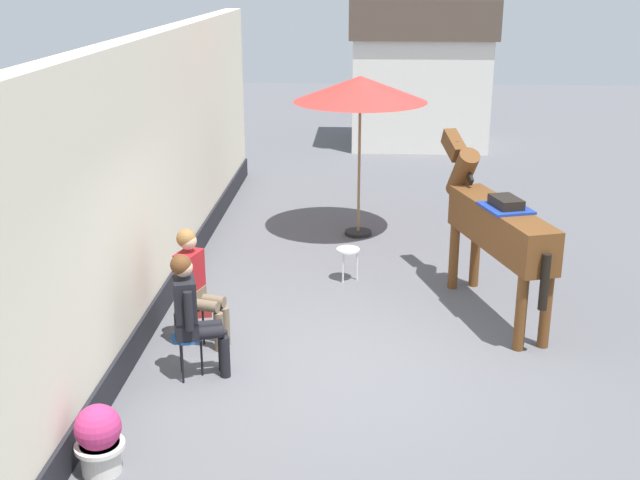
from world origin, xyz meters
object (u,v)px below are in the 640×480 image
object	(u,v)px
satchel_bag	(200,309)
seated_visitor_near	(192,309)
spare_stool_white	(348,253)
seated_visitor_far	(195,281)
saddled_horse_center	(495,224)
flower_planter_near	(99,438)
cafe_parasol	(360,90)

from	to	relation	value
satchel_bag	seated_visitor_near	bearing A→B (deg)	85.40
spare_stool_white	satchel_bag	distance (m)	2.29
seated_visitor_far	saddled_horse_center	distance (m)	3.72
spare_stool_white	satchel_bag	bearing A→B (deg)	-143.01
seated_visitor_near	seated_visitor_far	xyz separation A→B (m)	(-0.13, 0.79, 0.00)
saddled_horse_center	seated_visitor_near	bearing A→B (deg)	-150.30
flower_planter_near	satchel_bag	size ratio (longest dim) A/B	2.29
cafe_parasol	spare_stool_white	xyz separation A→B (m)	(-0.12, -2.03, -1.96)
seated_visitor_near	satchel_bag	world-z (taller)	seated_visitor_near
seated_visitor_far	spare_stool_white	xyz separation A→B (m)	(1.69, 2.12, -0.38)
flower_planter_near	satchel_bag	distance (m)	3.31
seated_visitor_near	seated_visitor_far	bearing A→B (deg)	99.28
seated_visitor_far	cafe_parasol	bearing A→B (deg)	66.45
seated_visitor_far	flower_planter_near	distance (m)	2.61
saddled_horse_center	cafe_parasol	distance (m)	3.67
saddled_horse_center	spare_stool_white	distance (m)	2.21
seated_visitor_far	cafe_parasol	xyz separation A→B (m)	(1.81, 4.15, 1.59)
cafe_parasol	satchel_bag	distance (m)	4.52
seated_visitor_near	spare_stool_white	xyz separation A→B (m)	(1.56, 2.91, -0.38)
saddled_horse_center	satchel_bag	xyz separation A→B (m)	(-3.65, -0.39, -1.06)
cafe_parasol	satchel_bag	xyz separation A→B (m)	(-1.94, -3.40, -2.26)
saddled_horse_center	flower_planter_near	distance (m)	5.39
seated_visitor_near	seated_visitor_far	world-z (taller)	same
satchel_bag	flower_planter_near	bearing A→B (deg)	72.55
saddled_horse_center	cafe_parasol	xyz separation A→B (m)	(-1.71, 3.01, 1.20)
flower_planter_near	cafe_parasol	size ratio (longest dim) A/B	0.25
seated_visitor_far	cafe_parasol	world-z (taller)	cafe_parasol
seated_visitor_far	saddled_horse_center	bearing A→B (deg)	17.96
saddled_horse_center	spare_stool_white	size ratio (longest dim) A/B	6.32
flower_planter_near	spare_stool_white	bearing A→B (deg)	66.65
saddled_horse_center	flower_planter_near	bearing A→B (deg)	-136.20
cafe_parasol	saddled_horse_center	bearing A→B (deg)	-60.35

